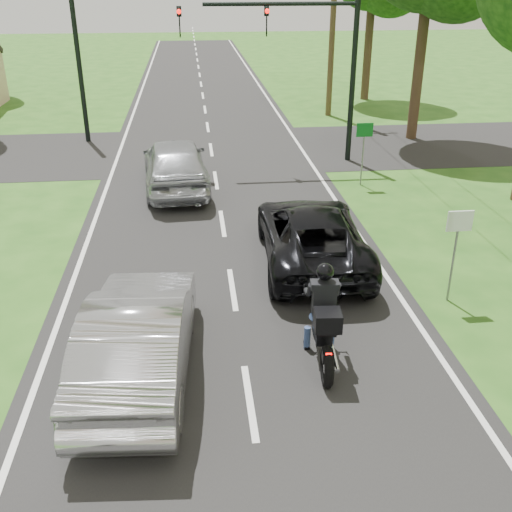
# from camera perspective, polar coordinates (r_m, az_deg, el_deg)

# --- Properties ---
(ground) EXTENTS (140.00, 140.00, 0.00)m
(ground) POSITION_cam_1_polar(r_m,az_deg,el_deg) (10.41, -0.60, -13.74)
(ground) COLOR #265417
(ground) RESTS_ON ground
(road) EXTENTS (8.00, 100.00, 0.01)m
(road) POSITION_cam_1_polar(r_m,az_deg,el_deg) (19.21, -3.57, 5.36)
(road) COLOR black
(road) RESTS_ON ground
(cross_road) EXTENTS (60.00, 7.00, 0.01)m
(cross_road) POSITION_cam_1_polar(r_m,az_deg,el_deg) (24.93, -4.30, 10.05)
(cross_road) COLOR black
(cross_road) RESTS_ON ground
(motorcycle_rider) EXTENTS (0.67, 2.31, 1.99)m
(motorcycle_rider) POSITION_cam_1_polar(r_m,az_deg,el_deg) (11.03, 6.41, -6.46)
(motorcycle_rider) COLOR black
(motorcycle_rider) RESTS_ON ground
(dark_suv) EXTENTS (2.65, 5.34, 1.46)m
(dark_suv) POSITION_cam_1_polar(r_m,az_deg,el_deg) (14.81, 5.32, 2.08)
(dark_suv) COLOR black
(dark_suv) RESTS_ON road
(silver_sedan) EXTENTS (2.04, 4.98, 1.61)m
(silver_sedan) POSITION_cam_1_polar(r_m,az_deg,el_deg) (10.75, -11.10, -7.52)
(silver_sedan) COLOR #ABABB0
(silver_sedan) RESTS_ON road
(silver_suv) EXTENTS (2.38, 5.21, 1.73)m
(silver_suv) POSITION_cam_1_polar(r_m,az_deg,el_deg) (20.12, -7.69, 8.72)
(silver_suv) COLOR #A7AAAF
(silver_suv) RESTS_ON road
(traffic_signal) EXTENTS (6.38, 0.44, 6.00)m
(traffic_signal) POSITION_cam_1_polar(r_m,az_deg,el_deg) (22.55, 4.56, 19.11)
(traffic_signal) COLOR black
(traffic_signal) RESTS_ON ground
(signal_pole_far) EXTENTS (0.20, 0.20, 6.00)m
(signal_pole_far) POSITION_cam_1_polar(r_m,az_deg,el_deg) (26.65, -16.44, 16.71)
(signal_pole_far) COLOR black
(signal_pole_far) RESTS_ON ground
(utility_pole_far) EXTENTS (1.60, 0.28, 10.00)m
(utility_pole_far) POSITION_cam_1_polar(r_m,az_deg,el_deg) (30.87, 7.40, 22.43)
(utility_pole_far) COLOR brown
(utility_pole_far) RESTS_ON ground
(sign_white) EXTENTS (0.55, 0.07, 2.12)m
(sign_white) POSITION_cam_1_polar(r_m,az_deg,el_deg) (13.27, 18.66, 1.98)
(sign_white) COLOR slate
(sign_white) RESTS_ON ground
(sign_green) EXTENTS (0.55, 0.07, 2.12)m
(sign_green) POSITION_cam_1_polar(r_m,az_deg,el_deg) (20.46, 10.25, 10.92)
(sign_green) COLOR slate
(sign_green) RESTS_ON ground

